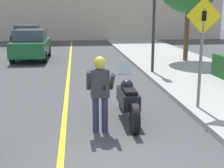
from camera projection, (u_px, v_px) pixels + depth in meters
road_center_line at (67, 92)px, 10.44m from camera, size 0.12×36.00×0.01m
motorcycle at (128, 100)px, 7.59m from camera, size 0.62×2.43×1.32m
person_biker at (100, 87)px, 6.71m from camera, size 0.59×0.47×1.69m
crossing_sign at (202, 43)px, 7.89m from camera, size 0.91×0.08×2.82m
traffic_light at (154, 8)px, 12.58m from camera, size 0.26×0.30×3.75m
parked_car_green at (31, 44)px, 17.26m from camera, size 1.88×4.20×1.68m
parked_car_black at (28, 36)px, 22.94m from camera, size 1.88×4.20×1.68m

